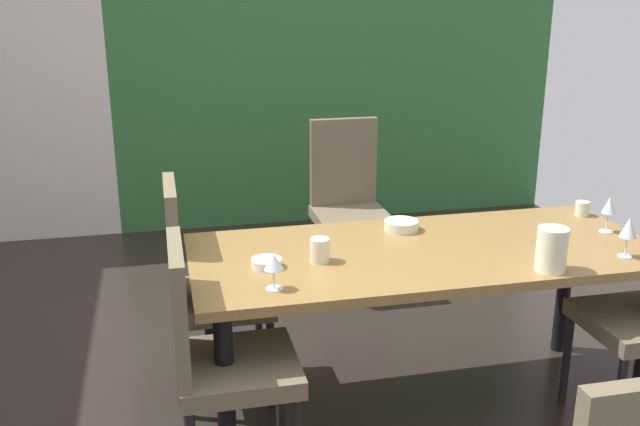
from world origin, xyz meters
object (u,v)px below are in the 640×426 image
object	(u,v)px
wine_glass_near_window	(629,229)
pitcher_front	(552,249)
chair_left_near	(215,351)
cup_rear	(582,209)
wine_glass_corner	(609,207)
chair_left_far	(202,281)
dining_table	(425,267)
wine_glass_left	(274,263)
serving_bowl_south	(266,263)
cup_east	(320,250)
serving_bowl_right	(401,225)
chair_head_far	(348,198)

from	to	relation	value
wine_glass_near_window	pitcher_front	distance (m)	0.38
chair_left_near	cup_rear	bearing A→B (deg)	107.51
wine_glass_corner	chair_left_far	bearing A→B (deg)	170.82
dining_table	chair_left_far	size ratio (longest dim) A/B	1.95
wine_glass_corner	wine_glass_left	bearing A→B (deg)	-169.28
dining_table	serving_bowl_south	world-z (taller)	serving_bowl_south
cup_east	cup_rear	distance (m)	1.41
dining_table	serving_bowl_right	world-z (taller)	serving_bowl_right
dining_table	cup_east	xyz separation A→B (m)	(-0.47, -0.04, 0.13)
chair_left_far	wine_glass_near_window	size ratio (longest dim) A/B	6.05
dining_table	serving_bowl_right	xyz separation A→B (m)	(-0.02, 0.25, 0.11)
serving_bowl_south	cup_rear	size ratio (longest dim) A/B	1.72
chair_left_near	serving_bowl_south	world-z (taller)	chair_left_near
serving_bowl_right	serving_bowl_south	distance (m)	0.74
pitcher_front	dining_table	bearing A→B (deg)	139.03
chair_left_far	serving_bowl_right	distance (m)	0.93
wine_glass_corner	serving_bowl_south	xyz separation A→B (m)	(-1.56, -0.08, -0.10)
serving_bowl_right	serving_bowl_south	bearing A→B (deg)	-155.07
chair_left_far	serving_bowl_south	distance (m)	0.49
dining_table	wine_glass_left	size ratio (longest dim) A/B	14.25
chair_head_far	wine_glass_near_window	size ratio (longest dim) A/B	6.21
chair_left_far	chair_left_near	bearing A→B (deg)	0.44
cup_east	chair_head_far	bearing A→B (deg)	70.66
chair_left_far	wine_glass_near_window	xyz separation A→B (m)	(1.69, -0.59, 0.31)
dining_table	chair_left_far	world-z (taller)	chair_left_far
pitcher_front	cup_rear	bearing A→B (deg)	49.28
cup_east	cup_rear	size ratio (longest dim) A/B	1.39
dining_table	serving_bowl_right	size ratio (longest dim) A/B	12.64
wine_glass_left	serving_bowl_south	size ratio (longest dim) A/B	1.15
dining_table	chair_left_near	xyz separation A→B (m)	(-0.92, -0.31, -0.12)
chair_head_far	cup_rear	distance (m)	1.45
serving_bowl_right	wine_glass_corner	bearing A→B (deg)	-14.44
dining_table	chair_head_far	distance (m)	1.40
chair_head_far	serving_bowl_south	bearing A→B (deg)	63.52
chair_head_far	wine_glass_corner	bearing A→B (deg)	121.30
chair_head_far	wine_glass_corner	xyz separation A→B (m)	(0.84, -1.38, 0.30)
cup_rear	wine_glass_near_window	bearing A→B (deg)	-104.51
wine_glass_near_window	cup_rear	world-z (taller)	wine_glass_near_window
chair_left_near	pitcher_front	xyz separation A→B (m)	(1.31, -0.02, 0.30)
wine_glass_near_window	chair_head_far	bearing A→B (deg)	113.54
wine_glass_corner	serving_bowl_south	distance (m)	1.57
serving_bowl_south	dining_table	bearing A→B (deg)	4.82
serving_bowl_right	cup_rear	distance (m)	0.93
wine_glass_near_window	cup_east	xyz separation A→B (m)	(-1.23, 0.23, -0.07)
chair_left_near	wine_glass_left	xyz separation A→B (m)	(0.23, 0.04, 0.31)
wine_glass_near_window	cup_east	size ratio (longest dim) A/B	1.73
serving_bowl_right	chair_left_far	bearing A→B (deg)	176.19
chair_left_far	chair_left_near	distance (m)	0.63
wine_glass_corner	cup_rear	world-z (taller)	wine_glass_corner
serving_bowl_south	pitcher_front	distance (m)	1.12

